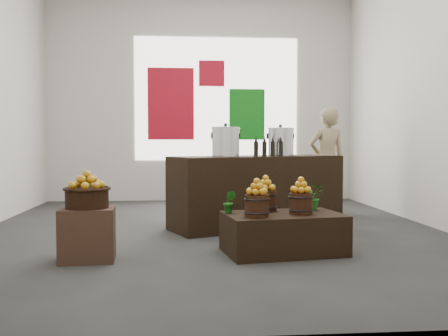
{
  "coord_description": "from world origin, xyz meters",
  "views": [
    {
      "loc": [
        -0.36,
        -6.38,
        1.16
      ],
      "look_at": [
        0.13,
        -0.4,
        0.84
      ],
      "focal_mm": 40.0,
      "sensor_mm": 36.0,
      "label": 1
    }
  ],
  "objects": [
    {
      "name": "back_wall",
      "position": [
        0.0,
        3.5,
        2.0
      ],
      "size": [
        6.0,
        0.04,
        4.0
      ],
      "primitive_type": "cube",
      "color": "beige",
      "rests_on": "ground"
    },
    {
      "name": "oil_cruets",
      "position": [
        0.73,
        0.09,
        1.1
      ],
      "size": [
        0.34,
        0.19,
        0.27
      ],
      "primitive_type": null,
      "rotation": [
        0.0,
        0.0,
        0.4
      ],
      "color": "black",
      "rests_on": "counter"
    },
    {
      "name": "display_table",
      "position": [
        0.67,
        -1.32,
        0.21
      ],
      "size": [
        1.3,
        0.91,
        0.41
      ],
      "primitive_type": "cube",
      "rotation": [
        0.0,
        0.0,
        0.16
      ],
      "color": "black",
      "rests_on": "ground"
    },
    {
      "name": "shopper",
      "position": [
        1.98,
        1.6,
        0.86
      ],
      "size": [
        0.69,
        0.52,
        1.72
      ],
      "primitive_type": "imported",
      "rotation": [
        0.0,
        0.0,
        3.32
      ],
      "color": "#8E7A57",
      "rests_on": "ground"
    },
    {
      "name": "deco_red_upper",
      "position": [
        0.2,
        3.47,
        2.5
      ],
      "size": [
        0.5,
        0.04,
        0.5
      ],
      "primitive_type": "cube",
      "color": "#A80C1D",
      "rests_on": "back_wall"
    },
    {
      "name": "back_opening",
      "position": [
        0.3,
        3.48,
        2.0
      ],
      "size": [
        3.2,
        0.02,
        2.4
      ],
      "primitive_type": "cube",
      "color": "white",
      "rests_on": "back_wall"
    },
    {
      "name": "apples_in_bucket_front_right",
      "position": [
        0.84,
        -1.38,
        0.71
      ],
      "size": [
        0.18,
        0.18,
        0.16
      ],
      "primitive_type": null,
      "color": "#961704",
      "rests_on": "apple_bucket_front_right"
    },
    {
      "name": "stock_pot_center",
      "position": [
        0.98,
        0.45,
        1.15
      ],
      "size": [
        0.36,
        0.36,
        0.36
      ],
      "primitive_type": "cylinder",
      "color": "silver",
      "rests_on": "counter"
    },
    {
      "name": "wicker_basket",
      "position": [
        -1.29,
        -1.49,
        0.61
      ],
      "size": [
        0.41,
        0.41,
        0.19
      ],
      "primitive_type": "cylinder",
      "color": "black",
      "rests_on": "crate"
    },
    {
      "name": "apple_bucket_front_left",
      "position": [
        0.36,
        -1.53,
        0.52
      ],
      "size": [
        0.24,
        0.24,
        0.22
      ],
      "primitive_type": "cylinder",
      "color": "#32170D",
      "rests_on": "display_table"
    },
    {
      "name": "stock_pot_left",
      "position": [
        0.19,
        0.12,
        1.15
      ],
      "size": [
        0.36,
        0.36,
        0.36
      ],
      "primitive_type": "cylinder",
      "color": "silver",
      "rests_on": "counter"
    },
    {
      "name": "apples_in_basket",
      "position": [
        -1.29,
        -1.49,
        0.79
      ],
      "size": [
        0.32,
        0.32,
        0.17
      ],
      "primitive_type": null,
      "color": "#961704",
      "rests_on": "wicker_basket"
    },
    {
      "name": "apples_in_bucket_rear",
      "position": [
        0.52,
        -1.12,
        0.71
      ],
      "size": [
        0.18,
        0.18,
        0.16
      ],
      "primitive_type": null,
      "color": "#961704",
      "rests_on": "apple_bucket_rear"
    },
    {
      "name": "apples_in_bucket_front_left",
      "position": [
        0.36,
        -1.53,
        0.71
      ],
      "size": [
        0.18,
        0.18,
        0.16
      ],
      "primitive_type": null,
      "color": "#961704",
      "rests_on": "apple_bucket_front_left"
    },
    {
      "name": "herb_garnish_left",
      "position": [
        0.12,
        -1.25,
        0.53
      ],
      "size": [
        0.15,
        0.13,
        0.24
      ],
      "primitive_type": "imported",
      "rotation": [
        0.0,
        0.0,
        -0.25
      ],
      "color": "#176214",
      "rests_on": "display_table"
    },
    {
      "name": "crate",
      "position": [
        -1.29,
        -1.49,
        0.26
      ],
      "size": [
        0.55,
        0.46,
        0.52
      ],
      "primitive_type": "cube",
      "rotation": [
        0.0,
        0.0,
        0.08
      ],
      "color": "#503425",
      "rests_on": "ground"
    },
    {
      "name": "apple_bucket_rear",
      "position": [
        0.52,
        -1.12,
        0.52
      ],
      "size": [
        0.24,
        0.24,
        0.22
      ],
      "primitive_type": "cylinder",
      "color": "#32170D",
      "rests_on": "display_table"
    },
    {
      "name": "apple_bucket_front_right",
      "position": [
        0.84,
        -1.38,
        0.52
      ],
      "size": [
        0.24,
        0.24,
        0.22
      ],
      "primitive_type": "cylinder",
      "color": "#32170D",
      "rests_on": "display_table"
    },
    {
      "name": "ground",
      "position": [
        0.0,
        0.0,
        0.0
      ],
      "size": [
        7.0,
        7.0,
        0.0
      ],
      "primitive_type": "plane",
      "color": "#32322F",
      "rests_on": "ground"
    },
    {
      "name": "deco_green_right",
      "position": [
        0.9,
        3.47,
        1.7
      ],
      "size": [
        0.7,
        0.04,
        1.0
      ],
      "primitive_type": "cube",
      "color": "#106914",
      "rests_on": "back_wall"
    },
    {
      "name": "counter",
      "position": [
        0.64,
        0.3,
        0.48
      ],
      "size": [
        2.46,
        1.6,
        0.96
      ],
      "primitive_type": "cube",
      "rotation": [
        0.0,
        0.0,
        0.4
      ],
      "color": "black",
      "rests_on": "ground"
    },
    {
      "name": "herb_garnish_right",
      "position": [
        1.05,
        -1.06,
        0.55
      ],
      "size": [
        0.25,
        0.22,
        0.28
      ],
      "primitive_type": "imported",
      "rotation": [
        0.0,
        0.0,
        -0.0
      ],
      "color": "#176214",
      "rests_on": "display_table"
    },
    {
      "name": "deco_red_left",
      "position": [
        -0.6,
        3.47,
        1.9
      ],
      "size": [
        0.9,
        0.04,
        1.4
      ],
      "primitive_type": "cube",
      "color": "#A80C1D",
      "rests_on": "back_wall"
    }
  ]
}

